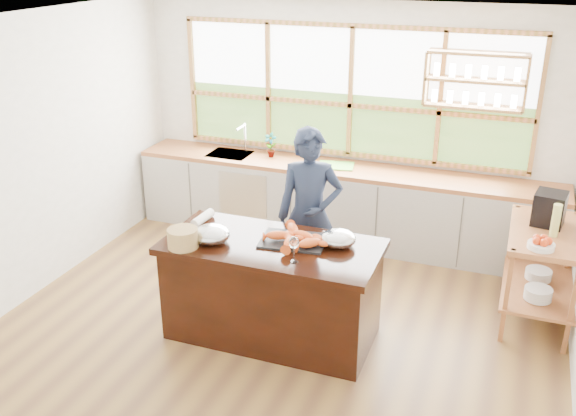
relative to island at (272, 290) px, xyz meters
The scene contains 18 objects.
ground_plane 0.50m from the island, 90.00° to the left, with size 5.00×5.00×0.00m, color olive.
room_shell 1.48m from the island, 88.06° to the left, with size 5.02×4.52×2.71m.
back_counter 2.14m from the island, 90.50° to the left, with size 4.90×0.63×0.90m.
right_shelf_unit 2.45m from the island, 26.44° to the left, with size 0.62×1.10×0.90m.
island is the anchor object (origin of this frame).
cook 0.90m from the island, 84.85° to the left, with size 0.62×0.41×1.71m, color #192136.
potted_plant 2.45m from the island, 112.05° to the left, with size 0.15×0.10×0.29m, color slate.
cutting_board 2.19m from the island, 91.76° to the left, with size 0.40×0.30×0.01m, color #65BD3D.
espresso_machine 2.59m from the island, 29.86° to the left, with size 0.26×0.28×0.30m, color black.
wine_bottle 2.52m from the island, 24.04° to the left, with size 0.07×0.07×0.30m, color #C7C964.
fruit_bowl 2.30m from the island, 18.11° to the left, with size 0.22×0.22×0.11m.
slate_board 0.49m from the island, 32.57° to the left, with size 0.55×0.40×0.02m, color black.
lobster_pile 0.54m from the island, 21.55° to the left, with size 0.52×0.48×0.08m.
mixing_bowl_left 0.73m from the island, 164.27° to the right, with size 0.32×0.32×0.15m, color #B0B3B7.
mixing_bowl_right 0.76m from the island, 17.22° to the left, with size 0.30×0.30×0.14m, color #B0B3B7.
wine_glass 0.72m from the island, 40.25° to the right, with size 0.08×0.08×0.22m.
wicker_basket 0.91m from the island, 154.60° to the right, with size 0.26×0.26×0.16m, color tan.
parchment_roll 0.92m from the island, 165.11° to the left, with size 0.08×0.08×0.30m, color white.
Camera 1 is at (1.84, -4.74, 3.27)m, focal length 40.00 mm.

